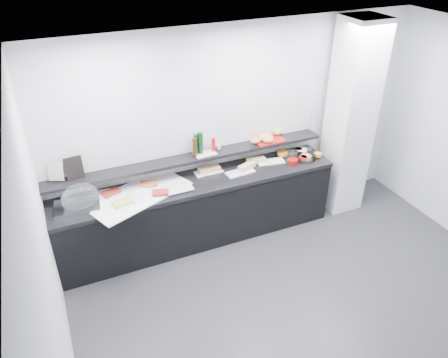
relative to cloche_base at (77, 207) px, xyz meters
name	(u,v)px	position (x,y,z in m)	size (l,w,h in m)	color
ground	(314,311)	(2.15, -1.69, -0.92)	(5.00, 5.00, 0.00)	#2D2D30
back_wall	(239,129)	(2.15, 0.31, 0.43)	(5.00, 0.02, 2.70)	silver
ceiling	(351,69)	(2.15, -1.69, 1.78)	(5.00, 5.00, 0.00)	white
column	(350,120)	(3.65, -0.04, 0.43)	(0.50, 0.50, 2.70)	silver
buffet_cabinet	(199,212)	(1.45, 0.01, -0.50)	(3.60, 0.60, 0.85)	black
counter_top	(198,182)	(1.45, 0.01, -0.05)	(3.62, 0.62, 0.05)	black
wall_shelf	(192,158)	(1.45, 0.19, 0.21)	(3.60, 0.25, 0.04)	black
cloche_base	(77,207)	(0.00, 0.00, 0.00)	(0.50, 0.33, 0.04)	silver
cloche_dome	(80,197)	(0.05, 0.01, 0.11)	(0.42, 0.28, 0.34)	silver
linen_runner	(138,194)	(0.70, -0.01, -0.01)	(1.22, 0.57, 0.01)	white
platter_meat_a	(108,193)	(0.38, 0.13, 0.00)	(0.29, 0.19, 0.01)	silver
food_meat_a	(111,192)	(0.41, 0.11, 0.02)	(0.21, 0.13, 0.02)	maroon
platter_salmon	(138,186)	(0.74, 0.15, 0.00)	(0.26, 0.17, 0.01)	silver
food_salmon	(149,183)	(0.86, 0.12, 0.02)	(0.20, 0.13, 0.02)	#C65928
platter_cheese	(128,202)	(0.55, -0.14, 0.00)	(0.31, 0.21, 0.01)	white
food_cheese	(123,202)	(0.48, -0.15, 0.02)	(0.21, 0.14, 0.02)	gold
platter_meat_b	(178,188)	(1.16, -0.09, 0.00)	(0.34, 0.23, 0.01)	silver
food_meat_b	(160,192)	(0.94, -0.12, 0.02)	(0.19, 0.12, 0.02)	maroon
sandwich_plate_left	(209,172)	(1.65, 0.15, -0.01)	(0.36, 0.15, 0.01)	white
sandwich_food_left	(209,169)	(1.66, 0.14, 0.02)	(0.28, 0.11, 0.06)	tan
tongs_left	(207,175)	(1.60, 0.06, 0.00)	(0.01, 0.01, 0.16)	#B0B2B7
sandwich_plate_mid	(240,172)	(2.02, -0.03, -0.01)	(0.37, 0.16, 0.01)	silver
sandwich_food_mid	(247,166)	(2.14, 0.02, 0.02)	(0.24, 0.09, 0.06)	tan
tongs_mid	(230,174)	(1.88, -0.02, 0.00)	(0.01, 0.01, 0.16)	#B6B8BE
sandwich_plate_right	(271,162)	(2.51, 0.06, -0.01)	(0.36, 0.16, 0.01)	white
sandwich_food_right	(256,160)	(2.32, 0.12, 0.02)	(0.25, 0.10, 0.06)	#DBAF73
tongs_right	(268,164)	(2.44, 0.01, 0.00)	(0.01, 0.01, 0.16)	#ACAEB2
bowl_glass_fruit	(291,154)	(2.84, 0.10, 0.02)	(0.19, 0.19, 0.07)	white
fill_glass_fruit	(282,153)	(2.74, 0.15, 0.03)	(0.15, 0.15, 0.05)	orange
bowl_black_jam	(300,152)	(2.99, 0.11, 0.02)	(0.15, 0.15, 0.07)	black
fill_black_jam	(298,150)	(2.98, 0.14, 0.03)	(0.11, 0.11, 0.05)	#611C0D
bowl_glass_cream	(306,151)	(3.08, 0.10, 0.02)	(0.15, 0.15, 0.07)	silver
fill_glass_cream	(301,151)	(3.01, 0.11, 0.03)	(0.16, 0.16, 0.05)	white
bowl_red_jam	(293,162)	(2.76, -0.09, 0.02)	(0.14, 0.14, 0.07)	maroon
fill_red_jam	(303,158)	(2.92, -0.09, 0.03)	(0.12, 0.12, 0.05)	#5F100D
bowl_glass_salmon	(306,160)	(2.95, -0.12, 0.02)	(0.17, 0.17, 0.07)	silver
fill_glass_salmon	(306,157)	(2.97, -0.08, 0.03)	(0.15, 0.15, 0.05)	#FA673D
bowl_black_fruit	(311,158)	(3.04, -0.10, 0.02)	(0.12, 0.12, 0.07)	black
fill_black_fruit	(318,155)	(3.16, -0.08, 0.03)	(0.10, 0.10, 0.05)	orange
framed_print	(74,168)	(0.06, 0.24, 0.36)	(0.20, 0.02, 0.26)	black
print_art	(55,171)	(-0.14, 0.25, 0.36)	(0.17, 0.00, 0.22)	#C3A78C
condiment_tray	(205,154)	(1.63, 0.19, 0.24)	(0.27, 0.17, 0.01)	silver
bottle_green_a	(196,144)	(1.53, 0.24, 0.37)	(0.06, 0.06, 0.26)	#0F3A1C
bottle_brown	(195,147)	(1.49, 0.18, 0.36)	(0.05, 0.05, 0.24)	#3A1F0A
bottle_green_b	(201,143)	(1.58, 0.22, 0.38)	(0.06, 0.06, 0.28)	#0E3314
bottle_hot	(213,145)	(1.75, 0.20, 0.33)	(0.05, 0.05, 0.18)	red
shaker_salt	(219,147)	(1.83, 0.22, 0.28)	(0.03, 0.03, 0.07)	white
shaker_pepper	(220,146)	(1.85, 0.24, 0.28)	(0.03, 0.03, 0.07)	silver
bread_tray	(268,140)	(2.54, 0.21, 0.24)	(0.40, 0.28, 0.02)	#9F1311
bread_roll_nw	(266,135)	(2.53, 0.25, 0.29)	(0.14, 0.09, 0.08)	tan
bread_roll_n	(262,137)	(2.46, 0.23, 0.29)	(0.12, 0.08, 0.08)	#B57745
bread_roll_ne	(278,132)	(2.73, 0.28, 0.29)	(0.14, 0.09, 0.08)	#B68D45
bread_roll_sw	(255,141)	(2.33, 0.17, 0.29)	(0.14, 0.09, 0.08)	#BD7948
bread_roll_s	(268,140)	(2.49, 0.12, 0.29)	(0.14, 0.09, 0.08)	tan
bread_roll_midw	(264,138)	(2.46, 0.20, 0.29)	(0.15, 0.09, 0.08)	tan
bread_roll_mide	(268,138)	(2.52, 0.18, 0.29)	(0.14, 0.09, 0.08)	#B47E44
carafe	(313,123)	(3.22, 0.19, 0.38)	(0.10, 0.10, 0.30)	silver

